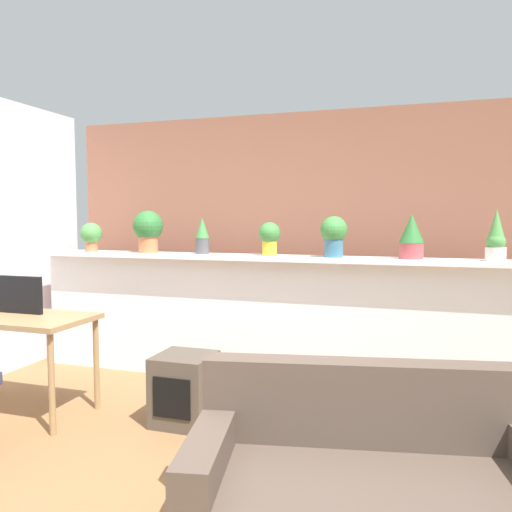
{
  "coord_description": "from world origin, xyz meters",
  "views": [
    {
      "loc": [
        1.25,
        -2.23,
        1.48
      ],
      "look_at": [
        0.19,
        1.04,
        1.22
      ],
      "focal_mm": 35.12,
      "sensor_mm": 36.0,
      "label": 1
    }
  ],
  "objects_px": {
    "tv_monitor": "(18,295)",
    "potted_plant_1": "(148,229)",
    "potted_plant_6": "(496,238)",
    "desk": "(18,327)",
    "potted_plant_3": "(270,237)",
    "potted_plant_0": "(91,235)",
    "side_cube_shelf": "(184,389)",
    "potted_plant_2": "(202,235)",
    "potted_plant_4": "(334,234)",
    "potted_plant_5": "(411,236)",
    "couch": "(371,495)"
  },
  "relations": [
    {
      "from": "potted_plant_2",
      "to": "potted_plant_0",
      "type": "bearing_deg",
      "value": -177.27
    },
    {
      "from": "potted_plant_1",
      "to": "potted_plant_4",
      "type": "relative_size",
      "value": 1.16
    },
    {
      "from": "potted_plant_3",
      "to": "desk",
      "type": "xyz_separation_m",
      "value": [
        -1.63,
        -1.17,
        -0.65
      ]
    },
    {
      "from": "potted_plant_1",
      "to": "potted_plant_2",
      "type": "bearing_deg",
      "value": 1.82
    },
    {
      "from": "potted_plant_6",
      "to": "tv_monitor",
      "type": "distance_m",
      "value": 3.68
    },
    {
      "from": "potted_plant_2",
      "to": "potted_plant_5",
      "type": "height_order",
      "value": "potted_plant_5"
    },
    {
      "from": "potted_plant_0",
      "to": "potted_plant_6",
      "type": "relative_size",
      "value": 0.71
    },
    {
      "from": "desk",
      "to": "side_cube_shelf",
      "type": "height_order",
      "value": "desk"
    },
    {
      "from": "potted_plant_6",
      "to": "tv_monitor",
      "type": "bearing_deg",
      "value": -162.41
    },
    {
      "from": "potted_plant_4",
      "to": "potted_plant_5",
      "type": "xyz_separation_m",
      "value": [
        0.62,
        0.03,
        -0.01
      ]
    },
    {
      "from": "tv_monitor",
      "to": "potted_plant_1",
      "type": "bearing_deg",
      "value": 66.5
    },
    {
      "from": "potted_plant_1",
      "to": "potted_plant_6",
      "type": "xyz_separation_m",
      "value": [
        2.99,
        -0.02,
        -0.05
      ]
    },
    {
      "from": "potted_plant_4",
      "to": "potted_plant_6",
      "type": "xyz_separation_m",
      "value": [
        1.23,
        0.01,
        -0.02
      ]
    },
    {
      "from": "potted_plant_1",
      "to": "potted_plant_6",
      "type": "distance_m",
      "value": 2.99
    },
    {
      "from": "desk",
      "to": "potted_plant_0",
      "type": "bearing_deg",
      "value": 98.94
    },
    {
      "from": "potted_plant_6",
      "to": "couch",
      "type": "xyz_separation_m",
      "value": [
        -0.74,
        -2.04,
        -1.04
      ]
    },
    {
      "from": "potted_plant_0",
      "to": "desk",
      "type": "height_order",
      "value": "potted_plant_0"
    },
    {
      "from": "potted_plant_0",
      "to": "potted_plant_2",
      "type": "bearing_deg",
      "value": 2.73
    },
    {
      "from": "potted_plant_5",
      "to": "tv_monitor",
      "type": "bearing_deg",
      "value": -158.54
    },
    {
      "from": "potted_plant_1",
      "to": "couch",
      "type": "bearing_deg",
      "value": -42.36
    },
    {
      "from": "desk",
      "to": "tv_monitor",
      "type": "distance_m",
      "value": 0.25
    },
    {
      "from": "potted_plant_4",
      "to": "potted_plant_5",
      "type": "height_order",
      "value": "potted_plant_5"
    },
    {
      "from": "desk",
      "to": "potted_plant_2",
      "type": "bearing_deg",
      "value": 51.44
    },
    {
      "from": "potted_plant_0",
      "to": "tv_monitor",
      "type": "distance_m",
      "value": 1.17
    },
    {
      "from": "potted_plant_4",
      "to": "side_cube_shelf",
      "type": "xyz_separation_m",
      "value": [
        -0.91,
        -0.96,
        -1.1
      ]
    },
    {
      "from": "potted_plant_2",
      "to": "potted_plant_5",
      "type": "distance_m",
      "value": 1.83
    },
    {
      "from": "potted_plant_3",
      "to": "couch",
      "type": "xyz_separation_m",
      "value": [
        1.05,
        -2.03,
        -1.04
      ]
    },
    {
      "from": "potted_plant_0",
      "to": "tv_monitor",
      "type": "bearing_deg",
      "value": -83.85
    },
    {
      "from": "potted_plant_5",
      "to": "potted_plant_6",
      "type": "distance_m",
      "value": 0.61
    },
    {
      "from": "side_cube_shelf",
      "to": "couch",
      "type": "xyz_separation_m",
      "value": [
        1.41,
        -1.06,
        0.03
      ]
    },
    {
      "from": "potted_plant_3",
      "to": "desk",
      "type": "height_order",
      "value": "potted_plant_3"
    },
    {
      "from": "potted_plant_2",
      "to": "side_cube_shelf",
      "type": "xyz_separation_m",
      "value": [
        0.3,
        -1.01,
        -1.07
      ]
    },
    {
      "from": "potted_plant_5",
      "to": "tv_monitor",
      "type": "xyz_separation_m",
      "value": [
        -2.87,
        -1.13,
        -0.44
      ]
    },
    {
      "from": "desk",
      "to": "potted_plant_3",
      "type": "bearing_deg",
      "value": 35.87
    },
    {
      "from": "potted_plant_3",
      "to": "potted_plant_4",
      "type": "height_order",
      "value": "potted_plant_4"
    },
    {
      "from": "potted_plant_2",
      "to": "side_cube_shelf",
      "type": "relative_size",
      "value": 0.67
    },
    {
      "from": "potted_plant_2",
      "to": "desk",
      "type": "xyz_separation_m",
      "value": [
        -0.97,
        -1.22,
        -0.66
      ]
    },
    {
      "from": "desk",
      "to": "side_cube_shelf",
      "type": "distance_m",
      "value": 1.35
    },
    {
      "from": "potted_plant_4",
      "to": "couch",
      "type": "distance_m",
      "value": 2.34
    },
    {
      "from": "potted_plant_2",
      "to": "couch",
      "type": "relative_size",
      "value": 0.2
    },
    {
      "from": "potted_plant_4",
      "to": "potted_plant_3",
      "type": "bearing_deg",
      "value": 179.91
    },
    {
      "from": "potted_plant_0",
      "to": "side_cube_shelf",
      "type": "height_order",
      "value": "potted_plant_0"
    },
    {
      "from": "potted_plant_5",
      "to": "potted_plant_2",
      "type": "bearing_deg",
      "value": 179.63
    },
    {
      "from": "potted_plant_4",
      "to": "potted_plant_6",
      "type": "distance_m",
      "value": 1.23
    },
    {
      "from": "potted_plant_3",
      "to": "desk",
      "type": "bearing_deg",
      "value": -144.13
    },
    {
      "from": "desk",
      "to": "side_cube_shelf",
      "type": "xyz_separation_m",
      "value": [
        1.27,
        0.21,
        -0.42
      ]
    },
    {
      "from": "potted_plant_2",
      "to": "potted_plant_3",
      "type": "height_order",
      "value": "potted_plant_2"
    },
    {
      "from": "potted_plant_5",
      "to": "tv_monitor",
      "type": "height_order",
      "value": "potted_plant_5"
    },
    {
      "from": "potted_plant_6",
      "to": "tv_monitor",
      "type": "relative_size",
      "value": 0.94
    },
    {
      "from": "potted_plant_6",
      "to": "side_cube_shelf",
      "type": "distance_m",
      "value": 2.59
    }
  ]
}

